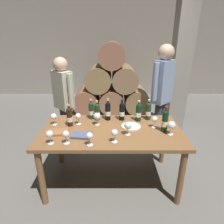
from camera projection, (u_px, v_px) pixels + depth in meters
The scene contains 28 objects.
ground_plane at pixel (112, 179), 2.60m from camera, with size 14.00×14.00×0.00m, color #66635E.
cellar_back_wall at pixel (112, 50), 5.97m from camera, with size 10.00×0.24×2.80m, color gray.
barrel_stack at pixel (112, 85), 4.76m from camera, with size 1.86×0.90×1.69m.
stone_pillar at pixel (181, 65), 3.59m from camera, with size 0.32×0.32×2.60m, color gray.
dining_table at pixel (112, 136), 2.35m from camera, with size 1.70×0.90×0.76m.
wine_bottle_0 at pixel (98, 111), 2.54m from camera, with size 0.07×0.07×0.27m.
wine_bottle_1 at pixel (139, 112), 2.51m from camera, with size 0.07×0.07×0.29m.
wine_bottle_2 at pixel (109, 111), 2.54m from camera, with size 0.07×0.07×0.30m.
wine_bottle_3 at pixel (70, 116), 2.37m from camera, with size 0.07×0.07×0.29m.
wine_bottle_4 at pixel (166, 121), 2.22m from camera, with size 0.07×0.07×0.32m.
wine_bottle_5 at pixel (92, 110), 2.58m from camera, with size 0.07×0.07×0.28m.
wine_bottle_6 at pixel (149, 111), 2.55m from camera, with size 0.07×0.07×0.28m.
wine_bottle_7 at pixel (123, 111), 2.54m from camera, with size 0.07×0.07×0.29m.
wine_glass_0 at pixel (172, 125), 2.16m from camera, with size 0.09×0.09×0.16m.
wine_glass_1 at pixel (129, 126), 2.15m from camera, with size 0.09×0.09×0.16m.
wine_glass_2 at pixel (155, 120), 2.33m from camera, with size 0.07×0.07×0.15m.
wine_glass_3 at pixel (90, 136), 1.95m from camera, with size 0.07×0.07×0.15m.
wine_glass_4 at pixel (115, 133), 2.01m from camera, with size 0.07×0.07×0.15m.
wine_glass_5 at pixel (54, 117), 2.41m from camera, with size 0.08×0.08×0.15m.
wine_glass_6 at pixel (50, 135), 1.98m from camera, with size 0.08×0.08×0.15m.
wine_glass_7 at pixel (66, 135), 1.98m from camera, with size 0.07×0.07×0.15m.
wine_glass_8 at pixel (98, 116), 2.40m from camera, with size 0.09×0.09×0.16m.
wine_glass_9 at pixel (79, 116), 2.42m from camera, with size 0.08×0.08×0.15m.
tasting_notebook at pixel (82, 135), 2.16m from camera, with size 0.22×0.16×0.03m, color #4C5670.
leather_ledger at pixel (59, 132), 2.22m from camera, with size 0.22×0.16×0.03m, color #936038.
serving_plate at pixel (132, 126), 2.38m from camera, with size 0.24×0.24×0.01m, color white.
sommelier_presenting at pixel (163, 90), 2.90m from camera, with size 0.38×0.37×1.72m.
taster_seated_left at pixel (64, 99), 2.92m from camera, with size 0.38×0.37×1.54m.
Camera 1 is at (0.01, -2.07, 1.83)m, focal length 30.59 mm.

